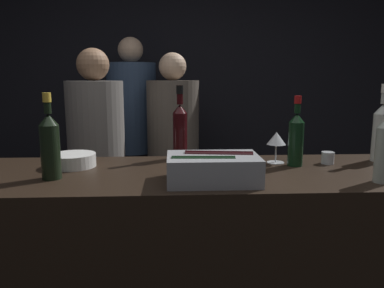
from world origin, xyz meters
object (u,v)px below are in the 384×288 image
(bowl_white, at_px, (73,160))
(champagne_bottle, at_px, (50,144))
(white_wine_bottle, at_px, (381,130))
(red_wine_bottle_black_foil, at_px, (180,128))
(candle_votive, at_px, (328,158))
(person_in_hoodie, at_px, (173,148))
(person_grey_polo, at_px, (97,159))
(wine_glass, at_px, (276,140))
(red_wine_bottle_burgundy, at_px, (296,137))
(ice_bin_with_bottles, at_px, (213,167))
(person_blond_tee, at_px, (133,132))

(bowl_white, bearing_deg, champagne_bottle, -98.66)
(white_wine_bottle, height_order, red_wine_bottle_black_foil, white_wine_bottle)
(candle_votive, height_order, champagne_bottle, champagne_bottle)
(champagne_bottle, height_order, person_in_hoodie, person_in_hoodie)
(candle_votive, distance_m, person_grey_polo, 1.48)
(red_wine_bottle_black_foil, distance_m, person_in_hoodie, 1.04)
(wine_glass, distance_m, red_wine_bottle_burgundy, 0.10)
(candle_votive, relative_size, champagne_bottle, 0.17)
(bowl_white, distance_m, person_in_hoodie, 1.25)
(bowl_white, relative_size, candle_votive, 3.44)
(ice_bin_with_bottles, distance_m, person_in_hoodie, 1.46)
(bowl_white, distance_m, red_wine_bottle_black_foil, 0.55)
(candle_votive, xyz_separation_m, person_in_hoodie, (-0.76, 1.15, -0.16))
(bowl_white, bearing_deg, ice_bin_with_bottles, -24.72)
(champagne_bottle, bearing_deg, bowl_white, 81.34)
(person_in_hoodie, bearing_deg, ice_bin_with_bottles, 48.88)
(champagne_bottle, bearing_deg, red_wine_bottle_burgundy, 9.40)
(red_wine_bottle_burgundy, bearing_deg, bowl_white, 178.23)
(bowl_white, xyz_separation_m, person_blond_tee, (0.13, 1.46, -0.08))
(bowl_white, relative_size, champagne_bottle, 0.59)
(ice_bin_with_bottles, distance_m, white_wine_bottle, 0.95)
(bowl_white, distance_m, candle_votive, 1.23)
(person_grey_polo, bearing_deg, bowl_white, -24.02)
(bowl_white, bearing_deg, red_wine_bottle_black_foil, 16.65)
(person_blond_tee, bearing_deg, red_wine_bottle_black_foil, -159.33)
(red_wine_bottle_black_foil, height_order, person_grey_polo, person_grey_polo)
(candle_votive, xyz_separation_m, red_wine_bottle_black_foil, (-0.72, 0.15, 0.13))
(person_grey_polo, bearing_deg, ice_bin_with_bottles, 5.91)
(wine_glass, height_order, person_blond_tee, person_blond_tee)
(ice_bin_with_bottles, xyz_separation_m, champagne_bottle, (-0.67, 0.08, 0.09))
(ice_bin_with_bottles, height_order, wine_glass, wine_glass)
(person_in_hoodie, bearing_deg, person_grey_polo, -9.17)
(champagne_bottle, bearing_deg, person_grey_polo, 90.49)
(candle_votive, bearing_deg, white_wine_bottle, 9.24)
(wine_glass, height_order, red_wine_bottle_burgundy, red_wine_bottle_burgundy)
(white_wine_bottle, xyz_separation_m, red_wine_bottle_burgundy, (-0.46, -0.08, -0.02))
(person_blond_tee, bearing_deg, champagne_bottle, 178.87)
(person_in_hoodie, bearing_deg, candle_votive, 75.81)
(person_grey_polo, bearing_deg, red_wine_bottle_black_foil, 15.76)
(ice_bin_with_bottles, relative_size, champagne_bottle, 1.03)
(person_blond_tee, distance_m, person_grey_polo, 0.74)
(red_wine_bottle_burgundy, bearing_deg, white_wine_bottle, 9.61)
(champagne_bottle, xyz_separation_m, person_in_hoodie, (0.51, 1.36, -0.28))
(ice_bin_with_bottles, height_order, candle_votive, ice_bin_with_bottles)
(red_wine_bottle_black_foil, bearing_deg, ice_bin_with_bottles, -74.42)
(white_wine_bottle, distance_m, person_in_hoodie, 1.55)
(wine_glass, xyz_separation_m, champagne_bottle, (-1.01, -0.24, 0.03))
(candle_votive, relative_size, person_grey_polo, 0.04)
(ice_bin_with_bottles, bearing_deg, person_blond_tee, 106.18)
(wine_glass, xyz_separation_m, red_wine_bottle_burgundy, (0.08, -0.06, 0.02))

